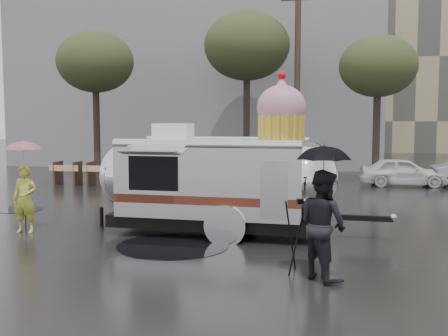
% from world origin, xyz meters
% --- Properties ---
extents(ground, '(120.00, 120.00, 0.00)m').
position_xyz_m(ground, '(0.00, 0.00, 0.00)').
color(ground, black).
rests_on(ground, ground).
extents(puddles, '(8.38, 5.67, 0.01)m').
position_xyz_m(puddles, '(-2.30, 1.16, 0.01)').
color(puddles, black).
rests_on(puddles, ground).
extents(grey_building, '(22.00, 12.00, 13.00)m').
position_xyz_m(grey_building, '(-4.00, 24.00, 6.50)').
color(grey_building, slate).
rests_on(grey_building, ground).
extents(utility_pole, '(1.60, 0.28, 9.00)m').
position_xyz_m(utility_pole, '(2.50, 14.00, 4.62)').
color(utility_pole, '#473323').
rests_on(utility_pole, ground).
extents(tree_left, '(3.64, 3.64, 6.95)m').
position_xyz_m(tree_left, '(-7.00, 13.00, 5.48)').
color(tree_left, '#382D26').
rests_on(tree_left, ground).
extents(tree_mid, '(4.20, 4.20, 8.03)m').
position_xyz_m(tree_mid, '(0.00, 15.00, 6.34)').
color(tree_mid, '#382D26').
rests_on(tree_mid, ground).
extents(tree_right, '(3.36, 3.36, 6.42)m').
position_xyz_m(tree_right, '(6.00, 13.00, 5.06)').
color(tree_right, '#382D26').
rests_on(tree_right, ground).
extents(barricade_row, '(4.30, 0.80, 1.00)m').
position_xyz_m(barricade_row, '(-5.55, 9.96, 0.52)').
color(barricade_row, '#473323').
rests_on(barricade_row, ground).
extents(airstream_trailer, '(7.38, 2.93, 3.98)m').
position_xyz_m(airstream_trailer, '(1.05, 1.72, 1.39)').
color(airstream_trailer, silver).
rests_on(airstream_trailer, ground).
extents(person_left, '(0.63, 0.44, 1.66)m').
position_xyz_m(person_left, '(-3.65, 0.88, 0.83)').
color(person_left, gold).
rests_on(person_left, ground).
extents(umbrella_pink, '(1.08, 1.08, 2.29)m').
position_xyz_m(umbrella_pink, '(-3.65, 0.88, 1.92)').
color(umbrella_pink, pink).
rests_on(umbrella_pink, ground).
extents(person_right, '(0.98, 1.03, 1.91)m').
position_xyz_m(person_right, '(3.49, -1.75, 0.96)').
color(person_right, black).
rests_on(person_right, ground).
extents(umbrella_black, '(1.18, 1.18, 2.35)m').
position_xyz_m(umbrella_black, '(3.49, -1.75, 1.95)').
color(umbrella_black, black).
rests_on(umbrella_black, ground).
extents(tripod, '(0.55, 0.54, 1.36)m').
position_xyz_m(tripod, '(3.09, -1.45, 0.78)').
color(tripod, black).
rests_on(tripod, ground).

